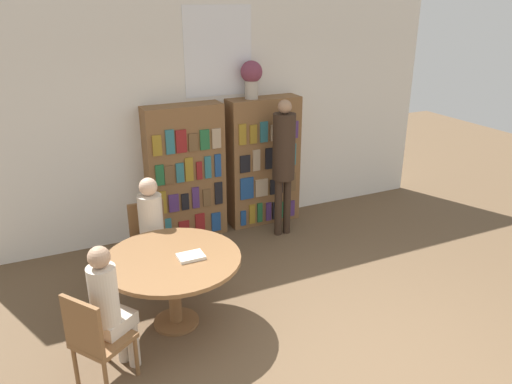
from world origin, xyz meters
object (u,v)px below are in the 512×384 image
(chair_near_camera, at_px, (95,337))
(chair_left_side, at_px, (150,238))
(seated_reader_right, at_px, (110,305))
(flower_vase, at_px, (251,76))
(bookshelf_left, at_px, (185,173))
(reading_table, at_px, (173,268))
(seated_reader_left, at_px, (152,226))
(bookshelf_right, at_px, (263,162))
(librarian_standing, at_px, (284,155))

(chair_near_camera, relative_size, chair_left_side, 1.00)
(seated_reader_right, bearing_deg, flower_vase, 99.72)
(bookshelf_left, relative_size, reading_table, 1.36)
(chair_left_side, relative_size, seated_reader_right, 0.72)
(bookshelf_left, xyz_separation_m, reading_table, (-0.72, -1.83, -0.26))
(flower_vase, bearing_deg, chair_left_side, -152.71)
(seated_reader_left, bearing_deg, chair_near_camera, 60.07)
(chair_left_side, xyz_separation_m, seated_reader_left, (-0.00, -0.18, 0.22))
(chair_left_side, bearing_deg, flower_vase, -151.58)
(flower_vase, distance_m, seated_reader_right, 3.53)
(reading_table, bearing_deg, seated_reader_left, 88.87)
(bookshelf_right, distance_m, seated_reader_right, 3.39)
(librarian_standing, bearing_deg, reading_table, -144.84)
(reading_table, distance_m, chair_near_camera, 0.99)
(bookshelf_left, bearing_deg, seated_reader_right, -121.12)
(bookshelf_left, distance_m, chair_near_camera, 2.86)
(reading_table, height_order, chair_left_side, chair_left_side)
(bookshelf_left, relative_size, bookshelf_right, 1.00)
(reading_table, xyz_separation_m, seated_reader_right, (-0.65, -0.46, 0.06))
(chair_near_camera, bearing_deg, librarian_standing, 90.20)
(seated_reader_right, height_order, librarian_standing, librarian_standing)
(bookshelf_right, bearing_deg, reading_table, -135.22)
(flower_vase, relative_size, seated_reader_right, 0.40)
(bookshelf_left, height_order, flower_vase, flower_vase)
(librarian_standing, bearing_deg, seated_reader_right, -144.91)
(chair_near_camera, xyz_separation_m, seated_reader_right, (0.15, 0.11, 0.19))
(bookshelf_right, xyz_separation_m, reading_table, (-1.84, -1.83, -0.26))
(chair_near_camera, relative_size, seated_reader_right, 0.72)
(chair_left_side, distance_m, seated_reader_right, 1.60)
(librarian_standing, bearing_deg, bookshelf_left, 156.59)
(bookshelf_left, height_order, bookshelf_right, same)
(seated_reader_right, distance_m, librarian_standing, 3.13)
(reading_table, height_order, seated_reader_left, seated_reader_left)
(bookshelf_left, height_order, reading_table, bookshelf_left)
(librarian_standing, bearing_deg, chair_near_camera, -144.93)
(bookshelf_right, relative_size, seated_reader_left, 1.42)
(seated_reader_left, bearing_deg, librarian_standing, -163.21)
(reading_table, bearing_deg, librarian_standing, 35.16)
(reading_table, distance_m, chair_left_side, 0.99)
(seated_reader_left, xyz_separation_m, seated_reader_right, (-0.67, -1.26, -0.03))
(librarian_standing, bearing_deg, chair_left_side, -169.54)
(bookshelf_left, height_order, chair_left_side, bookshelf_left)
(bookshelf_left, relative_size, librarian_standing, 0.97)
(bookshelf_left, distance_m, bookshelf_right, 1.12)
(bookshelf_right, distance_m, librarian_standing, 0.55)
(chair_near_camera, height_order, chair_left_side, same)
(flower_vase, relative_size, chair_left_side, 0.55)
(reading_table, xyz_separation_m, seated_reader_left, (0.02, 0.80, 0.08))
(bookshelf_right, height_order, flower_vase, flower_vase)
(bookshelf_left, relative_size, flower_vase, 3.63)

